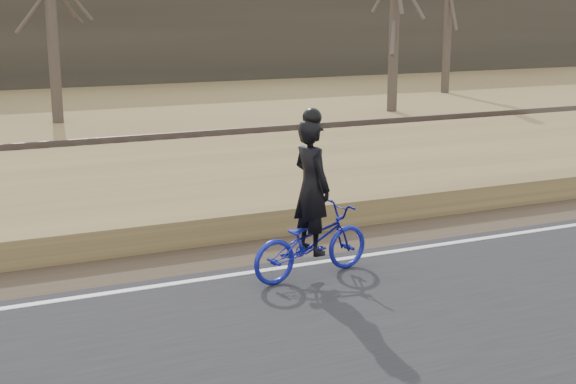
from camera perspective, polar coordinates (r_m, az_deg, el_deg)
name	(u,v)px	position (r m, az deg, el deg)	size (l,w,h in m)	color
cyclist	(311,224)	(11.04, 1.67, -2.27)	(1.97, 0.97, 2.36)	#151A92
bare_tree_center	(50,3)	(26.92, -16.54, 12.75)	(0.36, 0.36, 7.57)	#4D4439
bare_tree_right	(395,8)	(28.96, 7.60, 12.85)	(0.36, 0.36, 7.25)	#4D4439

